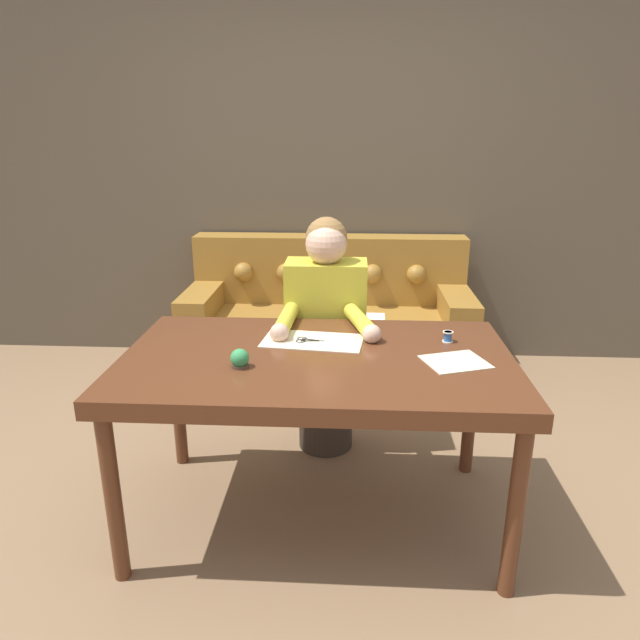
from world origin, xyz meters
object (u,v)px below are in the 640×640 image
Objects in this scene: dining_table at (317,371)px; couch at (328,326)px; pin_cushion at (240,359)px; scissors at (313,341)px; thread_spool at (448,337)px; person at (326,338)px.

dining_table is 0.82× the size of couch.
pin_cushion is at bearing -98.56° from couch.
scissors is 0.38m from pin_cushion.
couch is at bearing 89.73° from scissors.
couch reaches higher than scissors.
couch is 1.50m from scissors.
thread_spool is 0.63× the size of pin_cushion.
couch is 1.80m from pin_cushion.
couch is 26.05× the size of pin_cushion.
pin_cushion is at bearing -131.31° from scissors.
person is at bearing -88.40° from couch.
person is at bearing 142.41° from thread_spool.
dining_table is at bearing -161.58° from thread_spool.
scissors is (-0.01, -1.43, 0.43)m from couch.
dining_table is at bearing -90.79° from person.
thread_spool is 0.87m from pin_cushion.
scissors is 4.98× the size of thread_spool.
couch is 8.32× the size of scissors.
couch reaches higher than pin_cushion.
pin_cushion reaches higher than dining_table.
thread_spool is at bearing -68.50° from couch.
scissors is at bearing -177.23° from thread_spool.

